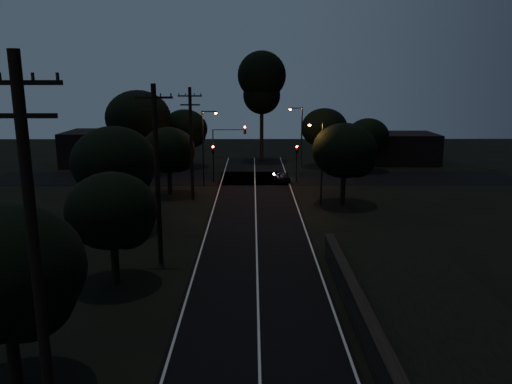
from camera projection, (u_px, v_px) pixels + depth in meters
name	position (u px, v px, depth m)	size (l,w,h in m)	color
road_surface	(255.00, 201.00, 46.94)	(60.00, 70.00, 0.03)	black
retaining_wall	(458.00, 359.00, 19.44)	(6.93, 26.00, 1.60)	black
utility_pole_near	(37.00, 274.00, 13.22)	(2.20, 0.30, 12.00)	black
utility_pole_mid	(157.00, 173.00, 29.90)	(2.20, 0.30, 11.00)	black
utility_pole_far	(191.00, 142.00, 46.53)	(2.20, 0.30, 10.50)	black
tree_left_a	(8.00, 275.00, 17.36)	(5.64, 5.64, 7.13)	black
tree_left_b	(115.00, 213.00, 27.23)	(4.99, 4.99, 6.34)	black
tree_left_c	(117.00, 164.00, 36.72)	(6.25, 6.25, 7.90)	black
tree_left_d	(170.00, 151.00, 48.62)	(5.26, 5.26, 6.67)	black
tree_far_nw	(186.00, 130.00, 64.10)	(5.84, 5.84, 7.40)	black
tree_far_w	(140.00, 119.00, 59.75)	(7.79, 7.79, 9.93)	black
tree_far_ne	(326.00, 129.00, 64.20)	(5.96, 5.96, 7.54)	black
tree_far_e	(370.00, 137.00, 61.47)	(5.12, 5.12, 6.49)	black
tree_right_a	(347.00, 152.00, 44.71)	(5.84, 5.84, 7.42)	black
tall_pine	(262.00, 82.00, 67.82)	(6.57, 6.57, 14.93)	black
building_left	(105.00, 148.00, 66.66)	(10.00, 8.00, 4.40)	black
building_right	(401.00, 148.00, 67.95)	(9.00, 7.00, 4.00)	black
signal_left	(213.00, 157.00, 54.92)	(0.28, 0.35, 4.10)	black
signal_right	(297.00, 157.00, 54.98)	(0.28, 0.35, 4.10)	black
signal_mast	(228.00, 143.00, 54.60)	(3.70, 0.35, 6.25)	black
streetlight_a	(205.00, 143.00, 52.57)	(1.66, 0.26, 8.00)	black
streetlight_b	(300.00, 136.00, 58.49)	(1.66, 0.26, 8.00)	black
streetlight_c	(320.00, 157.00, 44.91)	(1.46, 0.26, 7.50)	black
car	(282.00, 177.00, 55.63)	(1.32, 3.29, 1.12)	black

